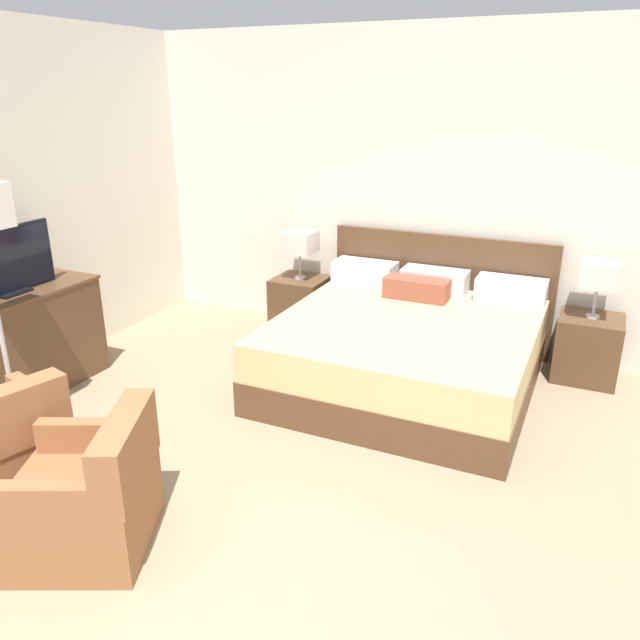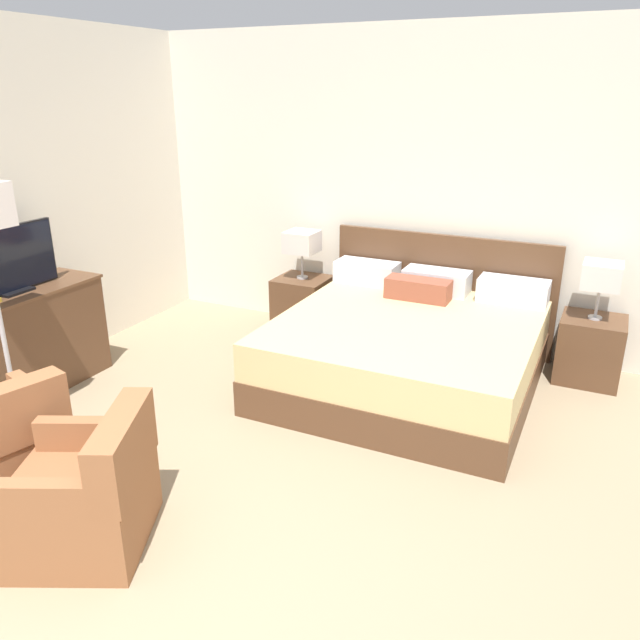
{
  "view_description": "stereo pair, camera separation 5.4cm",
  "coord_description": "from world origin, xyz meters",
  "px_view_note": "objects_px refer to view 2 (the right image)",
  "views": [
    {
      "loc": [
        1.62,
        -1.61,
        2.31
      ],
      "look_at": [
        -0.13,
        2.18,
        0.75
      ],
      "focal_mm": 35.0,
      "sensor_mm": 36.0,
      "label": 1
    },
    {
      "loc": [
        1.67,
        -1.58,
        2.31
      ],
      "look_at": [
        -0.13,
        2.18,
        0.75
      ],
      "focal_mm": 35.0,
      "sensor_mm": 36.0,
      "label": 2
    }
  ],
  "objects_px": {
    "nightstand_left": "(303,304)",
    "nightstand_right": "(590,349)",
    "bed": "(408,348)",
    "table_lamp_right": "(602,276)",
    "table_lamp_left": "(302,242)",
    "armchair_companion": "(86,497)",
    "tv": "(9,261)",
    "dresser": "(32,338)"
  },
  "relations": [
    {
      "from": "dresser",
      "to": "tv",
      "type": "xyz_separation_m",
      "value": [
        0.0,
        -0.09,
        0.65
      ]
    },
    {
      "from": "nightstand_left",
      "to": "table_lamp_right",
      "type": "xyz_separation_m",
      "value": [
        2.67,
        0.0,
        0.63
      ]
    },
    {
      "from": "nightstand_left",
      "to": "dresser",
      "type": "xyz_separation_m",
      "value": [
        -1.36,
        -2.08,
        0.16
      ]
    },
    {
      "from": "bed",
      "to": "tv",
      "type": "xyz_separation_m",
      "value": [
        -2.7,
        -1.45,
        0.77
      ]
    },
    {
      "from": "tv",
      "to": "armchair_companion",
      "type": "distance_m",
      "value": 2.25
    },
    {
      "from": "nightstand_left",
      "to": "dresser",
      "type": "height_order",
      "value": "dresser"
    },
    {
      "from": "table_lamp_right",
      "to": "armchair_companion",
      "type": "xyz_separation_m",
      "value": [
        -2.27,
        -3.31,
        -0.62
      ]
    },
    {
      "from": "dresser",
      "to": "tv",
      "type": "bearing_deg",
      "value": -88.37
    },
    {
      "from": "bed",
      "to": "table_lamp_left",
      "type": "bearing_deg",
      "value": 151.72
    },
    {
      "from": "dresser",
      "to": "armchair_companion",
      "type": "height_order",
      "value": "dresser"
    },
    {
      "from": "armchair_companion",
      "to": "table_lamp_right",
      "type": "bearing_deg",
      "value": 55.52
    },
    {
      "from": "table_lamp_right",
      "to": "nightstand_right",
      "type": "bearing_deg",
      "value": -90.0
    },
    {
      "from": "dresser",
      "to": "nightstand_left",
      "type": "bearing_deg",
      "value": 56.76
    },
    {
      "from": "table_lamp_right",
      "to": "tv",
      "type": "xyz_separation_m",
      "value": [
        -4.03,
        -2.17,
        0.18
      ]
    },
    {
      "from": "nightstand_left",
      "to": "table_lamp_right",
      "type": "bearing_deg",
      "value": 0.03
    },
    {
      "from": "table_lamp_right",
      "to": "dresser",
      "type": "distance_m",
      "value": 4.57
    },
    {
      "from": "table_lamp_left",
      "to": "tv",
      "type": "distance_m",
      "value": 2.57
    },
    {
      "from": "nightstand_left",
      "to": "bed",
      "type": "bearing_deg",
      "value": -28.23
    },
    {
      "from": "table_lamp_left",
      "to": "table_lamp_right",
      "type": "xyz_separation_m",
      "value": [
        2.67,
        0.0,
        0.0
      ]
    },
    {
      "from": "bed",
      "to": "table_lamp_right",
      "type": "distance_m",
      "value": 1.63
    },
    {
      "from": "table_lamp_right",
      "to": "tv",
      "type": "height_order",
      "value": "tv"
    },
    {
      "from": "table_lamp_right",
      "to": "armchair_companion",
      "type": "relative_size",
      "value": 0.51
    },
    {
      "from": "tv",
      "to": "nightstand_right",
      "type": "bearing_deg",
      "value": 28.26
    },
    {
      "from": "nightstand_right",
      "to": "armchair_companion",
      "type": "relative_size",
      "value": 0.6
    },
    {
      "from": "armchair_companion",
      "to": "dresser",
      "type": "bearing_deg",
      "value": 145.27
    },
    {
      "from": "nightstand_left",
      "to": "nightstand_right",
      "type": "distance_m",
      "value": 2.67
    },
    {
      "from": "nightstand_left",
      "to": "table_lamp_right",
      "type": "height_order",
      "value": "table_lamp_right"
    },
    {
      "from": "bed",
      "to": "armchair_companion",
      "type": "bearing_deg",
      "value": -109.82
    },
    {
      "from": "table_lamp_left",
      "to": "table_lamp_right",
      "type": "distance_m",
      "value": 2.67
    },
    {
      "from": "dresser",
      "to": "nightstand_right",
      "type": "bearing_deg",
      "value": 27.26
    },
    {
      "from": "bed",
      "to": "nightstand_left",
      "type": "distance_m",
      "value": 1.52
    },
    {
      "from": "table_lamp_left",
      "to": "armchair_companion",
      "type": "height_order",
      "value": "table_lamp_left"
    },
    {
      "from": "bed",
      "to": "table_lamp_left",
      "type": "height_order",
      "value": "bed"
    },
    {
      "from": "dresser",
      "to": "armchair_companion",
      "type": "relative_size",
      "value": 1.27
    },
    {
      "from": "table_lamp_right",
      "to": "dresser",
      "type": "height_order",
      "value": "table_lamp_right"
    },
    {
      "from": "dresser",
      "to": "tv",
      "type": "height_order",
      "value": "tv"
    },
    {
      "from": "nightstand_left",
      "to": "table_lamp_left",
      "type": "xyz_separation_m",
      "value": [
        0.0,
        0.0,
        0.63
      ]
    },
    {
      "from": "nightstand_left",
      "to": "nightstand_right",
      "type": "relative_size",
      "value": 1.0
    },
    {
      "from": "bed",
      "to": "dresser",
      "type": "height_order",
      "value": "bed"
    },
    {
      "from": "nightstand_left",
      "to": "dresser",
      "type": "distance_m",
      "value": 2.49
    },
    {
      "from": "bed",
      "to": "armchair_companion",
      "type": "distance_m",
      "value": 2.75
    },
    {
      "from": "table_lamp_right",
      "to": "armchair_companion",
      "type": "distance_m",
      "value": 4.06
    }
  ]
}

